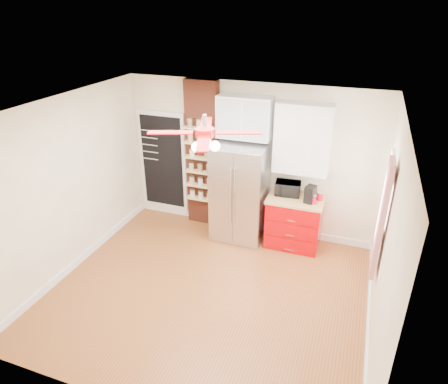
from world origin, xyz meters
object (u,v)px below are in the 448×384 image
(fridge, at_px, (240,192))
(ceiling_fan, at_px, (205,133))
(red_cabinet, at_px, (294,222))
(toaster_oven, at_px, (288,188))
(coffee_maker, at_px, (310,194))
(canister_left, at_px, (313,199))
(pantry_jar_oats, at_px, (192,153))

(fridge, bearing_deg, ceiling_fan, -88.24)
(fridge, bearing_deg, red_cabinet, 2.95)
(red_cabinet, distance_m, ceiling_fan, 2.75)
(toaster_oven, bearing_deg, ceiling_fan, -119.19)
(ceiling_fan, bearing_deg, coffee_maker, 54.54)
(fridge, distance_m, coffee_maker, 1.21)
(ceiling_fan, bearing_deg, toaster_oven, 67.00)
(toaster_oven, relative_size, coffee_maker, 1.47)
(red_cabinet, height_order, toaster_oven, toaster_oven)
(toaster_oven, bearing_deg, canister_left, -27.92)
(coffee_maker, distance_m, pantry_jar_oats, 2.19)
(coffee_maker, xyz_separation_m, canister_left, (0.06, -0.03, -0.07))
(red_cabinet, distance_m, canister_left, 0.60)
(toaster_oven, bearing_deg, pantry_jar_oats, 173.77)
(red_cabinet, relative_size, coffee_maker, 3.31)
(pantry_jar_oats, bearing_deg, fridge, -8.57)
(fridge, distance_m, pantry_jar_oats, 1.11)
(canister_left, bearing_deg, toaster_oven, 158.26)
(canister_left, distance_m, pantry_jar_oats, 2.26)
(red_cabinet, height_order, ceiling_fan, ceiling_fan)
(toaster_oven, relative_size, pantry_jar_oats, 3.55)
(fridge, height_order, coffee_maker, fridge)
(red_cabinet, bearing_deg, coffee_maker, -15.56)
(fridge, height_order, pantry_jar_oats, fridge)
(fridge, relative_size, ceiling_fan, 1.25)
(red_cabinet, height_order, pantry_jar_oats, pantry_jar_oats)
(toaster_oven, height_order, coffee_maker, coffee_maker)
(red_cabinet, xyz_separation_m, pantry_jar_oats, (-1.91, 0.09, 0.98))
(ceiling_fan, xyz_separation_m, coffee_maker, (1.15, 1.62, -1.38))
(ceiling_fan, xyz_separation_m, toaster_oven, (0.75, 1.77, -1.41))
(red_cabinet, bearing_deg, canister_left, -17.47)
(coffee_maker, bearing_deg, pantry_jar_oats, -169.95)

